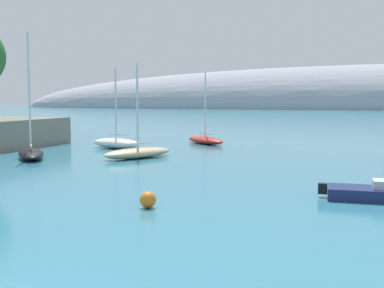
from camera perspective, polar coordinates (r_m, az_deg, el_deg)
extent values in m
ellipsoid|color=black|center=(42.33, -17.87, -1.05)|extent=(5.56, 6.43, 0.76)
cylinder|color=silver|center=(42.10, -18.06, 5.76)|extent=(0.15, 0.15, 9.29)
cube|color=silver|center=(41.96, -17.89, -0.11)|extent=(1.90, 2.43, 0.10)
ellipsoid|color=red|center=(53.28, 1.52, 0.43)|extent=(6.03, 5.77, 0.76)
cylinder|color=silver|center=(53.10, 1.53, 4.51)|extent=(0.15, 0.15, 6.81)
cube|color=silver|center=(52.97, 1.68, 1.20)|extent=(2.20, 2.04, 0.10)
ellipsoid|color=white|center=(48.81, -8.62, 0.08)|extent=(6.14, 3.78, 1.00)
cylinder|color=silver|center=(48.62, -8.68, 4.61)|extent=(0.17, 0.17, 6.72)
cube|color=silver|center=(48.56, -8.42, 1.06)|extent=(2.50, 0.88, 0.10)
ellipsoid|color=#C6B284|center=(40.75, -6.19, -1.01)|extent=(5.01, 6.80, 0.83)
cylinder|color=silver|center=(40.52, -6.24, 4.38)|extent=(0.18, 0.18, 6.82)
cube|color=silver|center=(40.86, -5.88, 0.09)|extent=(1.46, 2.64, 0.10)
cube|color=navy|center=(25.37, 19.59, -5.36)|extent=(3.90, 2.09, 0.57)
cube|color=black|center=(25.31, 14.67, -4.92)|extent=(0.45, 0.37, 0.52)
cube|color=#B2B7C1|center=(25.33, 20.93, -4.30)|extent=(0.96, 1.21, 0.40)
sphere|color=orange|center=(22.23, -5.05, -6.35)|extent=(0.73, 0.73, 0.73)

